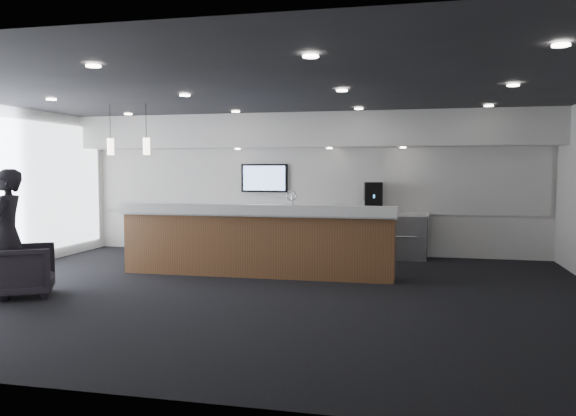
% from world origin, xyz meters
% --- Properties ---
extents(ground, '(10.00, 10.00, 0.00)m').
position_xyz_m(ground, '(0.00, 0.00, 0.00)').
color(ground, black).
rests_on(ground, ground).
extents(ceiling, '(10.00, 8.00, 0.02)m').
position_xyz_m(ceiling, '(0.00, 0.00, 3.00)').
color(ceiling, black).
rests_on(ceiling, back_wall).
extents(back_wall, '(10.00, 0.02, 3.00)m').
position_xyz_m(back_wall, '(0.00, 4.00, 1.50)').
color(back_wall, white).
rests_on(back_wall, ground).
extents(soffit_bulkhead, '(10.00, 0.90, 0.70)m').
position_xyz_m(soffit_bulkhead, '(0.00, 3.55, 2.65)').
color(soffit_bulkhead, silver).
rests_on(soffit_bulkhead, back_wall).
extents(alcove_panel, '(9.80, 0.06, 1.40)m').
position_xyz_m(alcove_panel, '(0.00, 3.97, 1.60)').
color(alcove_panel, silver).
rests_on(alcove_panel, back_wall).
extents(back_credenza, '(5.06, 0.66, 0.95)m').
position_xyz_m(back_credenza, '(-0.00, 3.64, 0.48)').
color(back_credenza, gray).
rests_on(back_credenza, ground).
extents(wall_tv, '(1.05, 0.08, 0.62)m').
position_xyz_m(wall_tv, '(-1.00, 3.91, 1.65)').
color(wall_tv, black).
rests_on(wall_tv, back_wall).
extents(pendant_left, '(0.12, 0.12, 0.30)m').
position_xyz_m(pendant_left, '(-2.40, 0.80, 2.25)').
color(pendant_left, '#FFEAC6').
rests_on(pendant_left, ceiling).
extents(pendant_right, '(0.12, 0.12, 0.30)m').
position_xyz_m(pendant_right, '(-3.10, 0.80, 2.25)').
color(pendant_right, '#FFEAC6').
rests_on(pendant_right, ceiling).
extents(ceiling_can_lights, '(7.00, 5.00, 0.02)m').
position_xyz_m(ceiling_can_lights, '(0.00, 0.00, 2.97)').
color(ceiling_can_lights, silver).
rests_on(ceiling_can_lights, ceiling).
extents(service_counter, '(4.81, 0.82, 1.49)m').
position_xyz_m(service_counter, '(-0.43, 1.28, 0.58)').
color(service_counter, brown).
rests_on(service_counter, ground).
extents(coffee_machine, '(0.42, 0.51, 0.63)m').
position_xyz_m(coffee_machine, '(1.40, 3.61, 1.26)').
color(coffee_machine, black).
rests_on(coffee_machine, back_credenza).
extents(info_sign_left, '(0.16, 0.04, 0.22)m').
position_xyz_m(info_sign_left, '(0.67, 3.54, 1.06)').
color(info_sign_left, silver).
rests_on(info_sign_left, back_credenza).
extents(info_sign_right, '(0.18, 0.02, 0.24)m').
position_xyz_m(info_sign_right, '(1.20, 3.52, 1.07)').
color(info_sign_right, silver).
rests_on(info_sign_right, back_credenza).
extents(armchair, '(1.13, 1.12, 0.76)m').
position_xyz_m(armchair, '(-3.30, -1.05, 0.38)').
color(armchair, black).
rests_on(armchair, ground).
extents(lounge_guest, '(0.62, 0.78, 1.85)m').
position_xyz_m(lounge_guest, '(-3.45, -1.17, 0.93)').
color(lounge_guest, black).
rests_on(lounge_guest, ground).
extents(cup_0, '(0.09, 0.09, 0.09)m').
position_xyz_m(cup_0, '(1.69, 3.54, 0.99)').
color(cup_0, white).
rests_on(cup_0, back_credenza).
extents(cup_1, '(0.13, 0.13, 0.09)m').
position_xyz_m(cup_1, '(1.55, 3.54, 0.99)').
color(cup_1, white).
rests_on(cup_1, back_credenza).
extents(cup_2, '(0.12, 0.12, 0.09)m').
position_xyz_m(cup_2, '(1.41, 3.54, 0.99)').
color(cup_2, white).
rests_on(cup_2, back_credenza).
extents(cup_3, '(0.12, 0.12, 0.09)m').
position_xyz_m(cup_3, '(1.27, 3.54, 0.99)').
color(cup_3, white).
rests_on(cup_3, back_credenza).
extents(cup_4, '(0.13, 0.13, 0.09)m').
position_xyz_m(cup_4, '(1.13, 3.54, 0.99)').
color(cup_4, white).
rests_on(cup_4, back_credenza).
extents(cup_5, '(0.10, 0.10, 0.09)m').
position_xyz_m(cup_5, '(0.99, 3.54, 0.99)').
color(cup_5, white).
rests_on(cup_5, back_credenza).
extents(cup_6, '(0.13, 0.13, 0.09)m').
position_xyz_m(cup_6, '(0.85, 3.54, 0.99)').
color(cup_6, white).
rests_on(cup_6, back_credenza).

